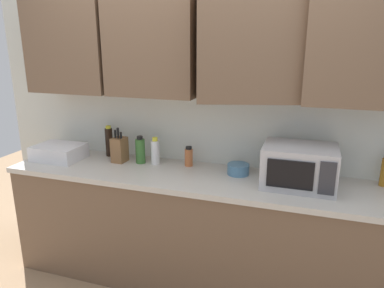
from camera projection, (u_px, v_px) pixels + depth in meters
The scene contains 10 objects.
wall_back_with_cabinets at pixel (202, 78), 2.67m from camera, with size 3.73×0.51×2.60m.
counter_run at pixel (193, 229), 2.77m from camera, with size 2.86×0.63×0.90m.
microwave at pixel (299, 166), 2.41m from camera, with size 0.48×0.37×0.28m.
dish_rack at pixel (59, 152), 2.99m from camera, with size 0.38×0.30×0.12m, color silver.
knife_block at pixel (120, 149), 2.91m from camera, with size 0.11×0.13×0.28m.
bottle_green_oil at pixel (140, 150), 2.88m from camera, with size 0.08×0.08×0.22m.
bottle_soy_dark at pixel (109, 142), 3.06m from camera, with size 0.06×0.06×0.26m.
bottle_white_jar at pixel (155, 152), 2.85m from camera, with size 0.07×0.07×0.22m.
bottle_spice_jar at pixel (189, 157), 2.82m from camera, with size 0.06×0.06×0.16m.
bowl_ceramic_small at pixel (238, 169), 2.65m from camera, with size 0.16×0.16×0.08m, color teal.
Camera 1 is at (0.78, -2.66, 1.85)m, focal length 33.63 mm.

